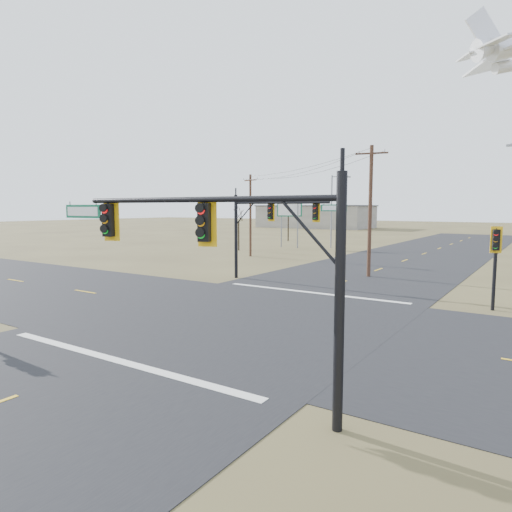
{
  "coord_description": "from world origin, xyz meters",
  "views": [
    {
      "loc": [
        12.33,
        -17.57,
        5.27
      ],
      "look_at": [
        0.11,
        1.0,
        2.89
      ],
      "focal_mm": 32.0,
      "sensor_mm": 36.0,
      "label": 1
    }
  ],
  "objects": [
    {
      "name": "ground",
      "position": [
        0.0,
        0.0,
        0.0
      ],
      "size": [
        320.0,
        320.0,
        0.0
      ],
      "primitive_type": "plane",
      "color": "brown",
      "rests_on": "ground"
    },
    {
      "name": "road_ew",
      "position": [
        0.0,
        0.0,
        0.01
      ],
      "size": [
        160.0,
        14.0,
        0.02
      ],
      "primitive_type": "cube",
      "color": "black",
      "rests_on": "ground"
    },
    {
      "name": "road_ns",
      "position": [
        0.0,
        0.0,
        0.01
      ],
      "size": [
        14.0,
        160.0,
        0.02
      ],
      "primitive_type": "cube",
      "color": "black",
      "rests_on": "ground"
    },
    {
      "name": "stop_bar_near",
      "position": [
        0.0,
        -7.5,
        0.03
      ],
      "size": [
        12.0,
        0.4,
        0.01
      ],
      "primitive_type": "cube",
      "color": "silver",
      "rests_on": "road_ns"
    },
    {
      "name": "stop_bar_far",
      "position": [
        0.0,
        7.5,
        0.03
      ],
      "size": [
        12.0,
        0.4,
        0.01
      ],
      "primitive_type": "cube",
      "color": "silver",
      "rests_on": "road_ns"
    },
    {
      "name": "mast_arm_near",
      "position": [
        4.18,
        -7.88,
        4.45
      ],
      "size": [
        10.32,
        0.55,
        6.08
      ],
      "rotation": [
        0.0,
        0.0,
        0.31
      ],
      "color": "black",
      "rests_on": "ground"
    },
    {
      "name": "mast_arm_far",
      "position": [
        -4.27,
        9.88,
        4.49
      ],
      "size": [
        8.82,
        0.43,
        6.18
      ],
      "rotation": [
        0.0,
        0.0,
        -0.06
      ],
      "color": "black",
      "rests_on": "ground"
    },
    {
      "name": "pedestal_signal_ne",
      "position": [
        9.85,
        8.2,
        3.18
      ],
      "size": [
        0.67,
        0.58,
        4.34
      ],
      "rotation": [
        0.0,
        0.0,
        0.37
      ],
      "color": "black",
      "rests_on": "ground"
    },
    {
      "name": "utility_pole_near",
      "position": [
        0.6,
        15.86,
        5.1
      ],
      "size": [
        2.39,
        0.51,
        9.85
      ],
      "rotation": [
        0.0,
        0.0,
        0.16
      ],
      "color": "#4D3021",
      "rests_on": "ground"
    },
    {
      "name": "utility_pole_far",
      "position": [
        -15.07,
        22.98,
        4.56
      ],
      "size": [
        2.03,
        0.88,
        8.73
      ],
      "rotation": [
        0.0,
        0.0,
        -0.37
      ],
      "color": "#4D3021",
      "rests_on": "ground"
    },
    {
      "name": "highway_sign",
      "position": [
        -16.87,
        34.79,
        4.3
      ],
      "size": [
        3.0,
        1.4,
        6.09
      ],
      "rotation": [
        0.0,
        0.0,
        0.42
      ],
      "color": "slate",
      "rests_on": "ground"
    },
    {
      "name": "streetlight_c",
      "position": [
        -11.88,
        37.31,
        5.26
      ],
      "size": [
        2.6,
        0.23,
        9.37
      ],
      "rotation": [
        0.0,
        0.0,
        -0.0
      ],
      "color": "slate",
      "rests_on": "ground"
    },
    {
      "name": "bare_tree_a",
      "position": [
        -20.04,
        27.78,
        4.5
      ],
      "size": [
        2.82,
        2.82,
        5.69
      ],
      "rotation": [
        0.0,
        0.0,
        0.25
      ],
      "color": "black",
      "rests_on": "ground"
    },
    {
      "name": "bare_tree_b",
      "position": [
        -22.77,
        44.98,
        5.25
      ],
      "size": [
        3.14,
        3.14,
        6.56
      ],
      "rotation": [
        0.0,
        0.0,
        -0.26
      ],
      "color": "black",
      "rests_on": "ground"
    },
    {
      "name": "warehouse_left",
      "position": [
        -40.0,
        90.0,
        2.75
      ],
      "size": [
        28.0,
        14.0,
        5.5
      ],
      "primitive_type": "cube",
      "color": "#A29D90",
      "rests_on": "ground"
    }
  ]
}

